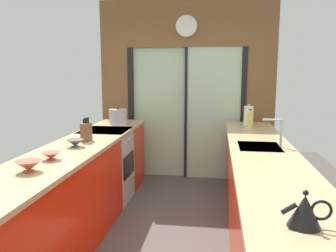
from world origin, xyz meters
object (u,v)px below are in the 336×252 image
at_px(mixing_bowl_far, 75,143).
at_px(soap_bottle, 250,120).
at_px(mixing_bowl_mid, 51,156).
at_px(knife_block, 86,132).
at_px(stock_pot, 118,117).
at_px(paper_towel_roll, 248,116).
at_px(oven_range, 107,166).
at_px(mixing_bowl_near, 29,166).
at_px(kettle, 305,211).

bearing_deg(mixing_bowl_far, soap_bottle, 36.95).
distance_m(mixing_bowl_mid, soap_bottle, 2.56).
relative_size(knife_block, stock_pot, 1.01).
relative_size(stock_pot, paper_towel_roll, 0.85).
xyz_separation_m(knife_block, soap_bottle, (1.78, 1.04, 0.01)).
xyz_separation_m(oven_range, knife_block, (0.02, -0.69, 0.56)).
bearing_deg(paper_towel_roll, mixing_bowl_near, -126.51).
height_order(mixing_bowl_mid, paper_towel_roll, paper_towel_roll).
bearing_deg(knife_block, mixing_bowl_mid, -90.00).
distance_m(mixing_bowl_mid, knife_block, 0.80).
xyz_separation_m(kettle, paper_towel_roll, (-0.00, 3.06, 0.05)).
distance_m(mixing_bowl_mid, mixing_bowl_far, 0.50).
bearing_deg(soap_bottle, mixing_bowl_far, -143.05).
height_order(mixing_bowl_far, paper_towel_roll, paper_towel_roll).
bearing_deg(oven_range, paper_towel_roll, 17.88).
relative_size(knife_block, kettle, 1.07).
relative_size(oven_range, kettle, 3.88).
relative_size(oven_range, stock_pot, 3.68).
relative_size(mixing_bowl_mid, stock_pot, 0.64).
height_order(mixing_bowl_mid, mixing_bowl_far, mixing_bowl_far).
height_order(mixing_bowl_far, stock_pot, stock_pot).
xyz_separation_m(mixing_bowl_near, stock_pot, (-0.00, 2.32, 0.06)).
xyz_separation_m(oven_range, kettle, (1.80, -2.48, 0.54)).
height_order(oven_range, mixing_bowl_near, mixing_bowl_near).
height_order(stock_pot, paper_towel_roll, paper_towel_roll).
relative_size(mixing_bowl_mid, kettle, 0.68).
distance_m(kettle, soap_bottle, 2.84).
bearing_deg(stock_pot, mixing_bowl_near, -90.00).
bearing_deg(paper_towel_roll, kettle, -89.97).
distance_m(knife_block, stock_pot, 1.18).
height_order(stock_pot, soap_bottle, soap_bottle).
bearing_deg(mixing_bowl_mid, mixing_bowl_far, 90.00).
relative_size(oven_range, soap_bottle, 3.67).
bearing_deg(knife_block, paper_towel_roll, 35.43).
bearing_deg(kettle, mixing_bowl_mid, 150.65).
bearing_deg(soap_bottle, stock_pot, 175.42).
bearing_deg(paper_towel_roll, knife_block, -144.57).
bearing_deg(mixing_bowl_near, oven_range, 90.58).
xyz_separation_m(oven_range, stock_pot, (0.02, 0.50, 0.57)).
height_order(oven_range, stock_pot, stock_pot).
distance_m(mixing_bowl_far, knife_block, 0.30).
bearing_deg(mixing_bowl_far, stock_pot, 90.00).
bearing_deg(mixing_bowl_mid, paper_towel_roll, 49.18).
xyz_separation_m(knife_block, kettle, (1.78, -1.80, -0.02)).
bearing_deg(paper_towel_roll, mixing_bowl_far, -138.70).
height_order(mixing_bowl_far, kettle, kettle).
height_order(knife_block, kettle, knife_block).
relative_size(oven_range, mixing_bowl_mid, 5.74).
relative_size(mixing_bowl_far, stock_pot, 0.69).
bearing_deg(mixing_bowl_far, oven_range, 91.07).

